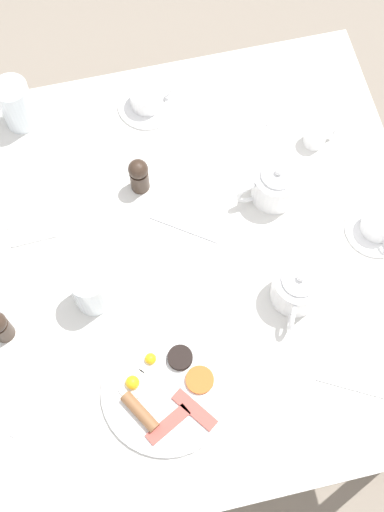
# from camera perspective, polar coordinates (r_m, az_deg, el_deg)

# --- Properties ---
(ground_plane) EXTENTS (8.00, 8.00, 0.00)m
(ground_plane) POSITION_cam_1_polar(r_m,az_deg,el_deg) (2.29, 0.00, -6.98)
(ground_plane) COLOR gray
(table) EXTENTS (1.06, 1.06, 0.73)m
(table) POSITION_cam_1_polar(r_m,az_deg,el_deg) (1.66, 0.00, -1.10)
(table) COLOR silver
(table) RESTS_ON ground_plane
(breakfast_plate) EXTENTS (0.27, 0.27, 0.04)m
(breakfast_plate) POSITION_cam_1_polar(r_m,az_deg,el_deg) (1.50, -2.13, -10.61)
(breakfast_plate) COLOR white
(breakfast_plate) RESTS_ON table
(teapot_near) EXTENTS (0.11, 0.18, 0.12)m
(teapot_near) POSITION_cam_1_polar(r_m,az_deg,el_deg) (1.54, 8.39, -2.54)
(teapot_near) COLOR white
(teapot_near) RESTS_ON table
(teapot_far) EXTENTS (0.19, 0.11, 0.12)m
(teapot_far) POSITION_cam_1_polar(r_m,az_deg,el_deg) (1.63, 6.67, 5.70)
(teapot_far) COLOR white
(teapot_far) RESTS_ON table
(teacup_with_saucer_left) EXTENTS (0.15, 0.15, 0.06)m
(teacup_with_saucer_left) POSITION_cam_1_polar(r_m,az_deg,el_deg) (1.65, 14.74, 2.44)
(teacup_with_saucer_left) COLOR white
(teacup_with_saucer_left) RESTS_ON table
(teacup_with_saucer_right) EXTENTS (0.15, 0.15, 0.06)m
(teacup_with_saucer_right) POSITION_cam_1_polar(r_m,az_deg,el_deg) (1.77, -3.61, 12.41)
(teacup_with_saucer_right) COLOR white
(teacup_with_saucer_right) RESTS_ON table
(water_glass_tall) EXTENTS (0.08, 0.08, 0.13)m
(water_glass_tall) POSITION_cam_1_polar(r_m,az_deg,el_deg) (1.52, -8.12, -2.65)
(water_glass_tall) COLOR white
(water_glass_tall) RESTS_ON table
(water_glass_short) EXTENTS (0.08, 0.08, 0.14)m
(water_glass_short) POSITION_cam_1_polar(r_m,az_deg,el_deg) (1.75, -13.89, 11.70)
(water_glass_short) COLOR white
(water_glass_short) RESTS_ON table
(creamer_jug) EXTENTS (0.08, 0.05, 0.06)m
(creamer_jug) POSITION_cam_1_polar(r_m,az_deg,el_deg) (1.73, 9.92, 9.50)
(creamer_jug) COLOR white
(creamer_jug) RESTS_ON table
(pepper_grinder) EXTENTS (0.05, 0.05, 0.11)m
(pepper_grinder) POSITION_cam_1_polar(r_m,az_deg,el_deg) (1.63, -4.27, 6.48)
(pepper_grinder) COLOR #38281E
(pepper_grinder) RESTS_ON table
(napkin_folded) EXTENTS (0.11, 0.18, 0.01)m
(napkin_folded) POSITION_cam_1_polar(r_m,az_deg,el_deg) (1.68, -13.00, 3.71)
(napkin_folded) COLOR white
(napkin_folded) RESTS_ON table
(fork_by_plate) EXTENTS (0.17, 0.10, 0.00)m
(fork_by_plate) POSITION_cam_1_polar(r_m,az_deg,el_deg) (1.55, 13.33, -10.30)
(fork_by_plate) COLOR silver
(fork_by_plate) RESTS_ON table
(knife_by_plate) EXTENTS (0.08, 0.19, 0.00)m
(knife_by_plate) POSITION_cam_1_polar(r_m,az_deg,el_deg) (1.82, 6.36, 12.97)
(knife_by_plate) COLOR silver
(knife_by_plate) RESTS_ON table
(spoon_for_tea) EXTENTS (0.15, 0.11, 0.00)m
(spoon_for_tea) POSITION_cam_1_polar(r_m,az_deg,el_deg) (1.62, -0.58, 2.27)
(spoon_for_tea) COLOR silver
(spoon_for_tea) RESTS_ON table
(fork_spare) EXTENTS (0.13, 0.15, 0.00)m
(fork_spare) POSITION_cam_1_polar(r_m,az_deg,el_deg) (1.54, -12.54, -10.81)
(fork_spare) COLOR silver
(fork_spare) RESTS_ON table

